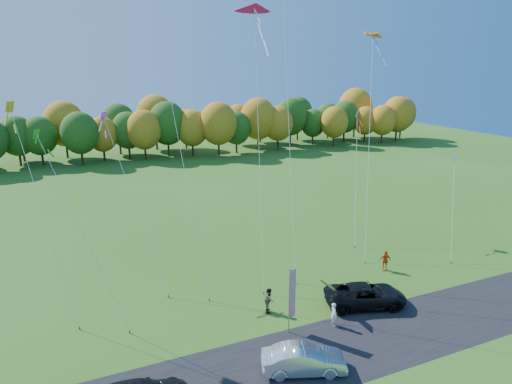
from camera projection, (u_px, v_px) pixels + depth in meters
name	position (u px, v px, depth m)	size (l,w,h in m)	color
ground	(293.00, 318.00, 29.68)	(160.00, 160.00, 0.00)	#2C5617
asphalt_strip	(327.00, 353.00, 26.16)	(90.00, 6.00, 0.01)	black
tree_line	(140.00, 160.00, 78.04)	(116.00, 12.00, 10.00)	#1E4711
black_suv	(366.00, 295.00, 31.07)	(2.55, 5.53, 1.54)	black
silver_sedan	(304.00, 360.00, 24.35)	(1.57, 4.49, 1.48)	silver
person_tailgate_a	(334.00, 314.00, 28.66)	(0.57, 0.37, 1.57)	silver
person_tailgate_b	(269.00, 300.00, 30.32)	(0.80, 0.63, 1.66)	gray
person_east	(385.00, 261.00, 36.33)	(0.98, 0.41, 1.67)	#D25213
feather_flag	(292.00, 293.00, 27.57)	(0.54, 0.24, 4.28)	#999999
kite_delta_blue	(168.00, 87.00, 32.73)	(3.38, 12.26, 28.58)	#4C3F33
kite_parafoil_orange	(287.00, 93.00, 36.26)	(5.49, 11.70, 27.67)	#4C3F33
kite_delta_red	(259.00, 138.00, 34.04)	(4.28, 9.09, 21.81)	#4C3F33
kite_parafoil_rainbow	(369.00, 141.00, 39.94)	(7.21, 8.69, 19.14)	#4C3F33
kite_diamond_yellow	(44.00, 216.00, 28.26)	(3.06, 5.54, 14.11)	#4C3F33
kite_diamond_green	(83.00, 233.00, 27.74)	(4.37, 5.30, 12.39)	#4C3F33
kite_diamond_white	(356.00, 177.00, 42.48)	(3.97, 5.98, 12.02)	#4C3F33
kite_diamond_pink	(135.00, 203.00, 33.28)	(3.22, 7.80, 12.86)	#4C3F33
kite_diamond_blue_low	(453.00, 209.00, 38.74)	(3.33, 4.00, 8.67)	#4C3F33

